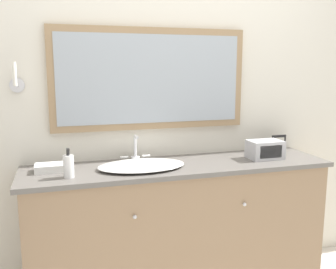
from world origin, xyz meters
The scene contains 7 objects.
wall_back centered at (0.00, 0.55, 1.28)m, with size 8.00×0.18×2.55m.
vanity_counter centered at (0.00, 0.27, 0.46)m, with size 2.00×0.51×0.92m.
sink_basin centered at (-0.26, 0.25, 0.93)m, with size 0.55×0.39×0.18m.
soap_bottle centered at (-0.70, 0.16, 0.98)m, with size 0.06×0.06×0.17m.
appliance_box centered at (0.62, 0.25, 0.98)m, with size 0.23×0.16×0.13m.
picture_frame centered at (0.82, 0.40, 0.98)m, with size 0.11×0.01×0.13m.
hand_towel_near_sink centered at (-0.81, 0.33, 0.94)m, with size 0.18×0.13×0.05m.
Camera 1 is at (-0.75, -1.97, 1.53)m, focal length 40.00 mm.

